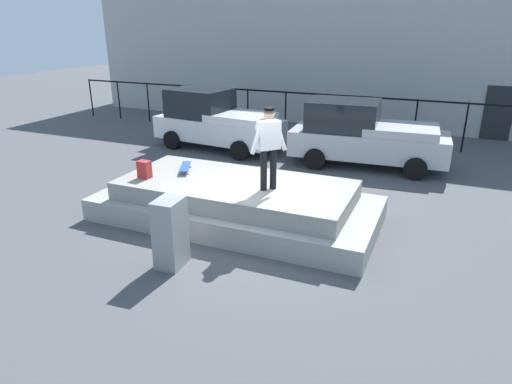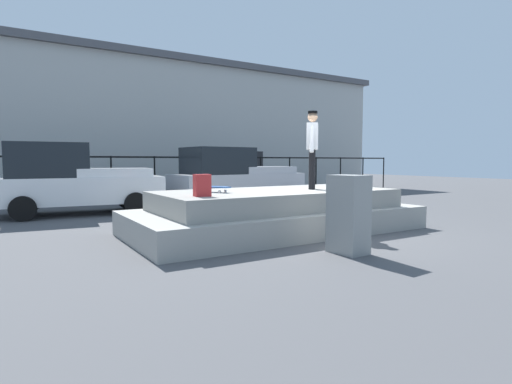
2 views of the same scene
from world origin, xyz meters
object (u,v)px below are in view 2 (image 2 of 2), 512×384
backpack (202,185)px  skateboard (212,187)px  skateboarder (312,144)px  utility_box (348,214)px  car_silver_pickup_mid (234,177)px  car_white_pickup_near (74,180)px

backpack → skateboard: bearing=59.3°
skateboard → skateboarder: bearing=-9.6°
skateboarder → backpack: 2.98m
skateboarder → utility_box: bearing=-115.3°
backpack → car_silver_pickup_mid: size_ratio=0.08×
skateboarder → backpack: size_ratio=4.36×
backpack → car_silver_pickup_mid: bearing=62.1°
car_white_pickup_near → utility_box: size_ratio=3.59×
backpack → utility_box: size_ratio=0.31×
backpack → utility_box: bearing=-38.9°
utility_box → skateboarder: bearing=61.1°
skateboarder → car_white_pickup_near: skateboarder is taller
skateboarder → skateboard: (-2.26, 0.38, -0.90)m
skateboarder → backpack: bearing=-171.8°
skateboard → car_white_pickup_near: car_white_pickup_near is taller
skateboarder → utility_box: (-1.03, -2.18, -1.24)m
skateboarder → car_white_pickup_near: size_ratio=0.37×
car_white_pickup_near → utility_box: 8.25m
backpack → car_white_pickup_near: 6.00m
skateboard → utility_box: (1.23, -2.56, -0.35)m
skateboarder → utility_box: 2.71m
backpack → car_white_pickup_near: size_ratio=0.09×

